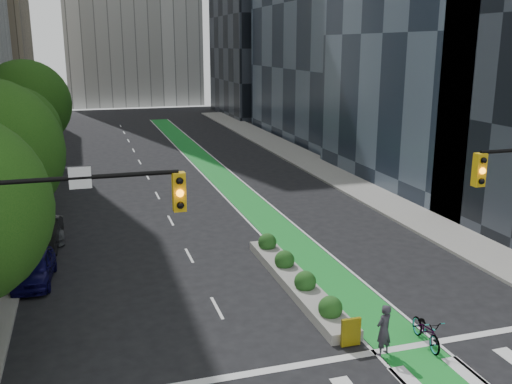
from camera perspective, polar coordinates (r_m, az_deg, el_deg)
ground at (r=18.63m, az=8.45°, el=-18.21°), size 160.00×160.00×0.00m
sidewalk_left at (r=40.60m, az=-23.14°, el=-0.86°), size 3.60×90.00×0.15m
sidewalk_right at (r=44.48m, az=8.57°, el=1.43°), size 3.60×90.00×0.15m
bike_lane_paint at (r=46.28m, az=-4.03°, el=1.98°), size 2.20×70.00×0.01m
building_dark_end at (r=86.48m, az=1.37°, el=17.16°), size 14.00×18.00×28.00m
tree_midfar at (r=36.64m, az=-23.11°, el=5.39°), size 5.60×5.60×7.76m
tree_far at (r=46.44m, az=-22.00°, el=8.13°), size 6.60×6.60×9.00m
signal_left at (r=15.54m, az=-22.27°, el=-6.35°), size 6.14×0.51×7.20m
median_planter at (r=24.61m, az=4.02°, el=-8.61°), size 1.20×10.26×1.10m
bicycle at (r=20.95m, az=16.68°, el=-13.10°), size 0.95×2.09×1.06m
cyclist at (r=19.79m, az=12.65°, el=-13.32°), size 0.77×0.65×1.80m
parked_car_left_near at (r=26.64m, az=-21.32°, el=-7.09°), size 1.86×4.03×1.34m
parked_car_left_mid at (r=30.80m, az=-20.50°, el=-4.02°), size 1.85×4.48×1.44m
parked_car_left_far at (r=32.52m, az=-20.60°, el=-3.16°), size 2.48×4.82×1.34m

